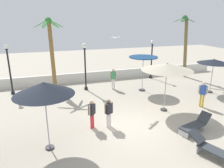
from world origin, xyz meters
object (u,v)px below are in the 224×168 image
lamp_post_1 (85,60)px  guest_2 (203,92)px  lounge_chair_0 (195,124)px  seagull_0 (115,38)px  lamp_post_0 (152,57)px  guest_1 (92,112)px  patio_umbrella_2 (214,62)px  lamp_post_2 (9,68)px  patio_umbrella_3 (143,59)px  patio_umbrella_4 (44,89)px  lounge_chair_1 (210,148)px  guest_0 (113,77)px  palm_tree_0 (51,47)px  palm_tree_1 (185,41)px  guest_3 (109,111)px  patio_umbrella_1 (167,67)px

lamp_post_1 → guest_2: lamp_post_1 is taller
lounge_chair_0 → seagull_0: (-2.59, 4.85, 3.91)m
lamp_post_0 → guest_1: (-7.41, -7.59, -1.06)m
patio_umbrella_2 → lamp_post_2: (-14.29, 4.28, -0.41)m
patio_umbrella_3 → patio_umbrella_4: patio_umbrella_4 is taller
lounge_chair_1 → guest_0: bearing=96.3°
lounge_chair_1 → guest_2: (3.20, 4.31, 0.61)m
palm_tree_0 → guest_0: 5.27m
patio_umbrella_3 → lounge_chair_0: patio_umbrella_3 is taller
patio_umbrella_2 → lounge_chair_0: bearing=-137.8°
palm_tree_0 → palm_tree_1: size_ratio=0.97×
patio_umbrella_2 → patio_umbrella_4: (-11.99, -3.76, 0.37)m
patio_umbrella_3 → lamp_post_1: lamp_post_1 is taller
guest_1 → guest_3: size_ratio=0.99×
patio_umbrella_3 → lamp_post_2: (-9.55, 2.27, -0.48)m
palm_tree_1 → guest_0: 7.97m
palm_tree_1 → seagull_0: palm_tree_1 is taller
patio_umbrella_1 → lamp_post_1: lamp_post_1 is taller
patio_umbrella_2 → guest_1: size_ratio=1.72×
patio_umbrella_2 → guest_2: bearing=-140.8°
guest_3 → seagull_0: (1.38, 3.07, 3.37)m
palm_tree_0 → patio_umbrella_4: bearing=-95.2°
lamp_post_1 → seagull_0: seagull_0 is taller
seagull_0 → lamp_post_2: bearing=149.5°
lounge_chair_0 → seagull_0: seagull_0 is taller
lamp_post_1 → patio_umbrella_2: bearing=-21.9°
lamp_post_2 → guest_0: 7.67m
palm_tree_1 → guest_3: palm_tree_1 is taller
lamp_post_0 → seagull_0: size_ratio=3.66×
palm_tree_1 → lounge_chair_1: bearing=-120.6°
palm_tree_1 → guest_1: 12.87m
lamp_post_0 → lounge_chair_0: lamp_post_0 is taller
lounge_chair_0 → lamp_post_0: bearing=74.8°
seagull_0 → lounge_chair_1: bearing=-74.7°
patio_umbrella_2 → lamp_post_0: (-2.39, 5.02, -0.42)m
patio_umbrella_3 → lamp_post_0: (2.36, 3.01, -0.49)m
patio_umbrella_2 → lamp_post_1: bearing=158.1°
lounge_chair_0 → patio_umbrella_4: bearing=173.8°
patio_umbrella_2 → patio_umbrella_3: patio_umbrella_3 is taller
patio_umbrella_2 → lamp_post_0: lamp_post_0 is taller
guest_2 → guest_3: (-6.41, -0.67, -0.09)m
lounge_chair_1 → lounge_chair_0: bearing=67.9°
lounge_chair_1 → guest_1: bearing=136.8°
palm_tree_0 → lamp_post_2: palm_tree_0 is taller
patio_umbrella_4 → patio_umbrella_2: bearing=17.4°
patio_umbrella_4 → lamp_post_2: (-2.30, 8.04, -0.78)m
palm_tree_1 → lamp_post_0: (-3.07, 0.56, -1.45)m
palm_tree_1 → lamp_post_2: (-14.97, -0.18, -1.44)m
lounge_chair_0 → patio_umbrella_3: bearing=87.9°
guest_0 → guest_1: guest_0 is taller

